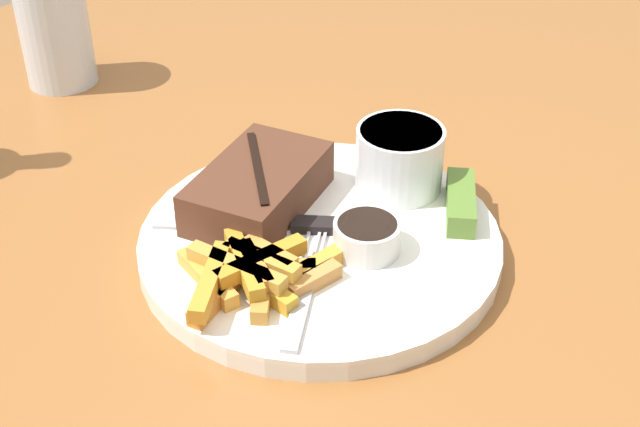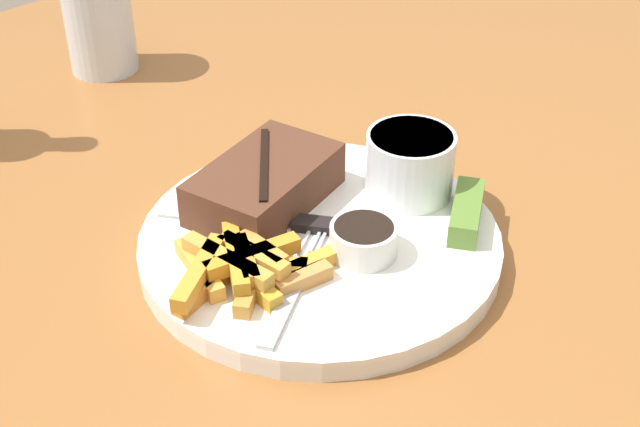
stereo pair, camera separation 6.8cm
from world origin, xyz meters
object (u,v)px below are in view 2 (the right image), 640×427
at_px(coleslaw_cup, 410,161).
at_px(dipping_sauce_cup, 364,238).
at_px(pickle_spear, 466,212).
at_px(knife_utensil, 281,222).
at_px(dinner_plate, 320,244).
at_px(fork_utensil, 292,292).
at_px(drinking_glass, 98,17).
at_px(steak_portion, 262,185).

relative_size(coleslaw_cup, dipping_sauce_cup, 1.42).
xyz_separation_m(pickle_spear, knife_utensil, (-0.11, 0.10, -0.01)).
bearing_deg(knife_utensil, pickle_spear, -167.34).
bearing_deg(dipping_sauce_cup, dinner_plate, 98.22).
height_order(dinner_plate, fork_utensil, fork_utensil).
relative_size(pickle_spear, fork_utensil, 0.60).
distance_m(dinner_plate, dipping_sauce_cup, 0.05).
xyz_separation_m(dinner_plate, pickle_spear, (0.09, -0.07, 0.02)).
height_order(dinner_plate, drinking_glass, drinking_glass).
relative_size(knife_utensil, drinking_glass, 1.24).
bearing_deg(fork_utensil, steak_portion, 29.10).
relative_size(fork_utensil, drinking_glass, 1.04).
relative_size(steak_portion, drinking_glass, 1.19).
height_order(dinner_plate, knife_utensil, knife_utensil).
distance_m(pickle_spear, drinking_glass, 0.48).
relative_size(fork_utensil, knife_utensil, 0.84).
xyz_separation_m(dipping_sauce_cup, knife_utensil, (-0.02, 0.07, -0.01)).
bearing_deg(steak_portion, knife_utensil, -107.36).
xyz_separation_m(dinner_plate, dipping_sauce_cup, (0.01, -0.04, 0.02)).
bearing_deg(steak_portion, pickle_spear, -54.52).
relative_size(pickle_spear, knife_utensil, 0.50).
xyz_separation_m(dinner_plate, fork_utensil, (-0.07, -0.04, 0.01)).
distance_m(steak_portion, coleslaw_cup, 0.12).
height_order(pickle_spear, drinking_glass, drinking_glass).
height_order(dipping_sauce_cup, knife_utensil, dipping_sauce_cup).
xyz_separation_m(dinner_plate, coleslaw_cup, (0.09, -0.01, 0.04)).
bearing_deg(dinner_plate, dipping_sauce_cup, -81.78).
height_order(dinner_plate, pickle_spear, pickle_spear).
distance_m(dipping_sauce_cup, drinking_glass, 0.45).
bearing_deg(dinner_plate, steak_portion, 92.82).
distance_m(steak_portion, dipping_sauce_cup, 0.10).
height_order(steak_portion, drinking_glass, drinking_glass).
bearing_deg(drinking_glass, dipping_sauce_cup, -98.61).
relative_size(pickle_spear, drinking_glass, 0.63).
relative_size(dinner_plate, fork_utensil, 2.31).
xyz_separation_m(pickle_spear, drinking_glass, (-0.02, 0.47, 0.03)).
bearing_deg(coleslaw_cup, fork_utensil, -171.03).
bearing_deg(dinner_plate, knife_utensil, 112.59).
bearing_deg(coleslaw_cup, dinner_plate, 173.82).
relative_size(coleslaw_cup, fork_utensil, 0.59).
xyz_separation_m(coleslaw_cup, knife_utensil, (-0.11, 0.04, -0.03)).
distance_m(dipping_sauce_cup, fork_utensil, 0.07).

